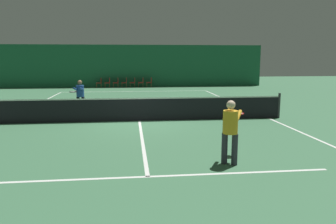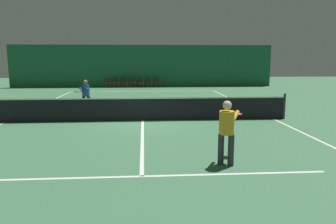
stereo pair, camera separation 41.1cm
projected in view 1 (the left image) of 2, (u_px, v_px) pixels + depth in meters
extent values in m
plane|color=#3D704C|center=(139.00, 121.00, 13.37)|extent=(60.00, 60.00, 0.00)
cube|color=#1E5B3D|center=(134.00, 66.00, 28.70)|extent=(23.00, 0.12, 3.66)
cube|color=white|center=(135.00, 91.00, 25.03)|extent=(11.00, 0.10, 0.00)
cube|color=white|center=(136.00, 101.00, 19.64)|extent=(8.25, 0.10, 0.00)
cube|color=white|center=(148.00, 177.00, 7.09)|extent=(8.25, 0.10, 0.00)
cube|color=white|center=(268.00, 118.00, 13.99)|extent=(0.10, 23.80, 0.00)
cube|color=white|center=(139.00, 121.00, 13.37)|extent=(0.10, 12.80, 0.00)
cube|color=black|center=(139.00, 109.00, 13.29)|extent=(11.90, 0.02, 0.95)
cube|color=white|center=(139.00, 98.00, 13.22)|extent=(11.90, 0.02, 0.05)
cylinder|color=#333338|center=(279.00, 106.00, 13.95)|extent=(0.10, 0.10, 1.07)
cylinder|color=#2D2D38|center=(224.00, 148.00, 7.91)|extent=(0.20, 0.20, 0.76)
cylinder|color=#2D2D38|center=(235.00, 149.00, 7.82)|extent=(0.20, 0.20, 0.76)
cylinder|color=gold|center=(230.00, 122.00, 7.76)|extent=(0.48, 0.48, 0.55)
sphere|color=beige|center=(231.00, 105.00, 7.69)|extent=(0.21, 0.21, 0.21)
cylinder|color=gold|center=(227.00, 115.00, 8.02)|extent=(0.33, 0.51, 0.22)
cylinder|color=gold|center=(238.00, 116.00, 7.92)|extent=(0.33, 0.51, 0.22)
cylinder|color=black|center=(236.00, 115.00, 8.35)|extent=(0.17, 0.28, 0.03)
torus|color=red|center=(238.00, 113.00, 8.63)|extent=(0.45, 0.45, 0.03)
cylinder|color=silver|center=(238.00, 113.00, 8.63)|extent=(0.37, 0.37, 0.00)
cylinder|color=black|center=(83.00, 105.00, 15.37)|extent=(0.17, 0.17, 0.74)
cylinder|color=black|center=(78.00, 105.00, 15.38)|extent=(0.17, 0.17, 0.74)
cylinder|color=#234C99|center=(80.00, 91.00, 15.27)|extent=(0.40, 0.40, 0.54)
sphere|color=#936B4C|center=(80.00, 82.00, 15.20)|extent=(0.21, 0.21, 0.21)
cylinder|color=#234C99|center=(81.00, 89.00, 15.00)|extent=(0.18, 0.52, 0.22)
cylinder|color=#234C99|center=(75.00, 89.00, 15.02)|extent=(0.18, 0.52, 0.22)
cylinder|color=black|center=(75.00, 91.00, 14.63)|extent=(0.08, 0.31, 0.03)
torus|color=black|center=(73.00, 92.00, 14.33)|extent=(0.38, 0.38, 0.03)
cylinder|color=silver|center=(73.00, 92.00, 14.33)|extent=(0.32, 0.32, 0.00)
cylinder|color=brown|center=(97.00, 85.00, 28.25)|extent=(0.03, 0.03, 0.39)
cylinder|color=brown|center=(96.00, 86.00, 27.88)|extent=(0.03, 0.03, 0.39)
cylinder|color=brown|center=(101.00, 85.00, 28.30)|extent=(0.03, 0.03, 0.39)
cylinder|color=brown|center=(101.00, 86.00, 27.92)|extent=(0.03, 0.03, 0.39)
cube|color=#A51E1E|center=(99.00, 83.00, 28.05)|extent=(0.44, 0.44, 0.05)
cube|color=#A51E1E|center=(101.00, 80.00, 28.04)|extent=(0.04, 0.44, 0.40)
cylinder|color=brown|center=(105.00, 85.00, 28.33)|extent=(0.03, 0.03, 0.39)
cylinder|color=brown|center=(105.00, 86.00, 27.96)|extent=(0.03, 0.03, 0.39)
cylinder|color=brown|center=(110.00, 85.00, 28.38)|extent=(0.03, 0.03, 0.39)
cylinder|color=brown|center=(109.00, 86.00, 28.00)|extent=(0.03, 0.03, 0.39)
cube|color=#A51E1E|center=(107.00, 83.00, 28.13)|extent=(0.44, 0.44, 0.05)
cube|color=#A51E1E|center=(110.00, 80.00, 28.12)|extent=(0.04, 0.44, 0.40)
cylinder|color=brown|center=(114.00, 85.00, 28.41)|extent=(0.03, 0.03, 0.39)
cylinder|color=brown|center=(113.00, 86.00, 28.04)|extent=(0.03, 0.03, 0.39)
cylinder|color=brown|center=(118.00, 85.00, 28.46)|extent=(0.03, 0.03, 0.39)
cylinder|color=brown|center=(118.00, 85.00, 28.08)|extent=(0.03, 0.03, 0.39)
cube|color=#A51E1E|center=(116.00, 83.00, 28.21)|extent=(0.44, 0.44, 0.05)
cube|color=#A51E1E|center=(118.00, 80.00, 28.20)|extent=(0.04, 0.44, 0.40)
cylinder|color=brown|center=(122.00, 85.00, 28.50)|extent=(0.03, 0.03, 0.39)
cylinder|color=brown|center=(122.00, 85.00, 28.12)|extent=(0.03, 0.03, 0.39)
cylinder|color=brown|center=(126.00, 85.00, 28.54)|extent=(0.03, 0.03, 0.39)
cylinder|color=brown|center=(126.00, 85.00, 28.17)|extent=(0.03, 0.03, 0.39)
cube|color=#A51E1E|center=(124.00, 83.00, 28.29)|extent=(0.44, 0.44, 0.05)
cube|color=#A51E1E|center=(126.00, 80.00, 28.28)|extent=(0.04, 0.44, 0.40)
cylinder|color=brown|center=(130.00, 85.00, 28.58)|extent=(0.03, 0.03, 0.39)
cylinder|color=brown|center=(130.00, 85.00, 28.20)|extent=(0.03, 0.03, 0.39)
cylinder|color=brown|center=(135.00, 85.00, 28.62)|extent=(0.03, 0.03, 0.39)
cylinder|color=brown|center=(135.00, 85.00, 28.25)|extent=(0.03, 0.03, 0.39)
cube|color=#A51E1E|center=(132.00, 83.00, 28.38)|extent=(0.44, 0.44, 0.05)
cube|color=#A51E1E|center=(135.00, 80.00, 28.36)|extent=(0.04, 0.44, 0.40)
cylinder|color=brown|center=(139.00, 85.00, 28.66)|extent=(0.03, 0.03, 0.39)
cylinder|color=brown|center=(139.00, 85.00, 28.28)|extent=(0.03, 0.03, 0.39)
cylinder|color=brown|center=(143.00, 85.00, 28.70)|extent=(0.03, 0.03, 0.39)
cylinder|color=brown|center=(143.00, 85.00, 28.33)|extent=(0.03, 0.03, 0.39)
cube|color=#A51E1E|center=(141.00, 83.00, 28.46)|extent=(0.44, 0.44, 0.05)
cube|color=#A51E1E|center=(143.00, 80.00, 28.44)|extent=(0.04, 0.44, 0.40)
cylinder|color=brown|center=(147.00, 85.00, 28.74)|extent=(0.03, 0.03, 0.39)
cylinder|color=brown|center=(147.00, 85.00, 28.37)|extent=(0.03, 0.03, 0.39)
cylinder|color=brown|center=(151.00, 85.00, 28.78)|extent=(0.03, 0.03, 0.39)
cylinder|color=brown|center=(151.00, 85.00, 28.41)|extent=(0.03, 0.03, 0.39)
cube|color=#A51E1E|center=(149.00, 82.00, 28.54)|extent=(0.44, 0.44, 0.05)
cube|color=#A51E1E|center=(151.00, 80.00, 28.52)|extent=(0.04, 0.44, 0.40)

